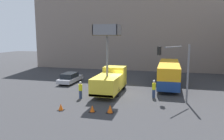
{
  "coord_description": "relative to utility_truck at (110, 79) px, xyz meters",
  "views": [
    {
      "loc": [
        4.92,
        -23.63,
        6.38
      ],
      "look_at": [
        -1.37,
        0.51,
        2.55
      ],
      "focal_mm": 35.0,
      "sensor_mm": 36.0,
      "label": 1
    }
  ],
  "objects": [
    {
      "name": "ground_plane",
      "position": [
        1.37,
        0.31,
        -1.61
      ],
      "size": [
        120.0,
        120.0,
        0.0
      ],
      "primitive_type": "plane",
      "color": "#333335"
    },
    {
      "name": "building_backdrop_far",
      "position": [
        1.37,
        22.2,
        6.96
      ],
      "size": [
        44.0,
        10.0,
        17.14
      ],
      "color": "gray",
      "rests_on": "ground_plane"
    },
    {
      "name": "utility_truck",
      "position": [
        0.0,
        0.0,
        0.0
      ],
      "size": [
        2.6,
        6.79,
        7.6
      ],
      "color": "yellow",
      "rests_on": "ground_plane"
    },
    {
      "name": "city_bus",
      "position": [
        6.39,
        6.0,
        0.13
      ],
      "size": [
        2.54,
        11.17,
        2.97
      ],
      "rotation": [
        0.0,
        0.0,
        1.83
      ],
      "color": "navy",
      "rests_on": "ground_plane"
    },
    {
      "name": "traffic_light_pole",
      "position": [
        7.08,
        -1.02,
        2.23
      ],
      "size": [
        3.13,
        2.89,
        5.66
      ],
      "color": "slate",
      "rests_on": "ground_plane"
    },
    {
      "name": "road_worker_near_truck",
      "position": [
        -2.44,
        -2.79,
        -0.71
      ],
      "size": [
        0.38,
        0.38,
        1.81
      ],
      "rotation": [
        0.0,
        0.0,
        5.12
      ],
      "color": "navy",
      "rests_on": "ground_plane"
    },
    {
      "name": "road_worker_directing",
      "position": [
        4.92,
        -0.63,
        -0.66
      ],
      "size": [
        0.38,
        0.38,
        1.9
      ],
      "rotation": [
        0.0,
        0.0,
        0.23
      ],
      "color": "navy",
      "rests_on": "ground_plane"
    },
    {
      "name": "traffic_cone_near_truck",
      "position": [
        0.15,
        -6.45,
        -1.33
      ],
      "size": [
        0.53,
        0.53,
        0.6
      ],
      "color": "black",
      "rests_on": "ground_plane"
    },
    {
      "name": "traffic_cone_mid_road",
      "position": [
        -2.65,
        -6.74,
        -1.33
      ],
      "size": [
        0.53,
        0.53,
        0.6
      ],
      "color": "black",
      "rests_on": "ground_plane"
    },
    {
      "name": "traffic_cone_far_side",
      "position": [
        1.67,
        -6.27,
        -1.29
      ],
      "size": [
        0.6,
        0.6,
        0.69
      ],
      "color": "black",
      "rests_on": "ground_plane"
    },
    {
      "name": "parked_car_curbside",
      "position": [
        -6.78,
        3.88,
        -0.88
      ],
      "size": [
        1.86,
        4.73,
        1.43
      ],
      "color": "#A8A8B2",
      "rests_on": "ground_plane"
    }
  ]
}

